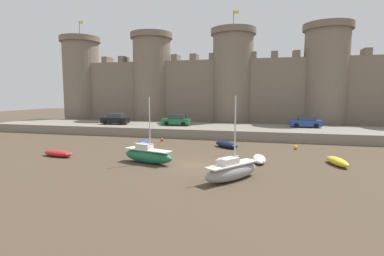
{
  "coord_description": "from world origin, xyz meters",
  "views": [
    {
      "loc": [
        6.14,
        -23.42,
        5.85
      ],
      "look_at": [
        -1.12,
        4.85,
        2.5
      ],
      "focal_mm": 28.0,
      "sensor_mm": 36.0,
      "label": 1
    }
  ],
  "objects_px": {
    "rowboat_foreground_centre": "(58,153)",
    "car_quay_centre_west": "(306,122)",
    "mooring_buoy_mid_mud": "(296,147)",
    "rowboat_foreground_left": "(259,159)",
    "rowboat_midflat_centre": "(226,144)",
    "mooring_buoy_off_centre": "(162,140)",
    "sailboat_foreground_right": "(232,171)",
    "sailboat_near_channel_left": "(148,155)",
    "rowboat_near_channel_right": "(143,143)",
    "rowboat_midflat_left": "(337,161)",
    "car_quay_centre_east": "(177,120)",
    "car_quay_west": "(115,119)"
  },
  "relations": [
    {
      "from": "rowboat_foreground_centre",
      "to": "car_quay_centre_west",
      "type": "distance_m",
      "value": 31.49
    },
    {
      "from": "rowboat_foreground_centre",
      "to": "mooring_buoy_mid_mud",
      "type": "height_order",
      "value": "rowboat_foreground_centre"
    },
    {
      "from": "rowboat_foreground_left",
      "to": "rowboat_foreground_centre",
      "type": "relative_size",
      "value": 0.92
    },
    {
      "from": "rowboat_midflat_centre",
      "to": "mooring_buoy_off_centre",
      "type": "height_order",
      "value": "rowboat_midflat_centre"
    },
    {
      "from": "sailboat_foreground_right",
      "to": "car_quay_centre_west",
      "type": "xyz_separation_m",
      "value": [
        7.33,
        24.01,
        1.33
      ]
    },
    {
      "from": "sailboat_foreground_right",
      "to": "mooring_buoy_mid_mud",
      "type": "xyz_separation_m",
      "value": [
        5.18,
        13.09,
        -0.46
      ]
    },
    {
      "from": "sailboat_near_channel_left",
      "to": "rowboat_foreground_left",
      "type": "distance_m",
      "value": 9.53
    },
    {
      "from": "sailboat_foreground_right",
      "to": "rowboat_midflat_centre",
      "type": "xyz_separation_m",
      "value": [
        -2.05,
        12.24,
        -0.3
      ]
    },
    {
      "from": "rowboat_near_channel_right",
      "to": "mooring_buoy_mid_mud",
      "type": "height_order",
      "value": "rowboat_near_channel_right"
    },
    {
      "from": "rowboat_foreground_left",
      "to": "mooring_buoy_off_centre",
      "type": "height_order",
      "value": "rowboat_foreground_left"
    },
    {
      "from": "sailboat_near_channel_left",
      "to": "mooring_buoy_mid_mud",
      "type": "distance_m",
      "value": 16.01
    },
    {
      "from": "rowboat_midflat_centre",
      "to": "rowboat_foreground_left",
      "type": "bearing_deg",
      "value": -59.42
    },
    {
      "from": "rowboat_midflat_centre",
      "to": "rowboat_midflat_left",
      "type": "bearing_deg",
      "value": -30.12
    },
    {
      "from": "mooring_buoy_mid_mud",
      "to": "mooring_buoy_off_centre",
      "type": "bearing_deg",
      "value": 174.07
    },
    {
      "from": "rowboat_midflat_left",
      "to": "mooring_buoy_off_centre",
      "type": "bearing_deg",
      "value": 155.77
    },
    {
      "from": "rowboat_near_channel_right",
      "to": "car_quay_centre_east",
      "type": "relative_size",
      "value": 0.71
    },
    {
      "from": "sailboat_near_channel_left",
      "to": "rowboat_midflat_left",
      "type": "relative_size",
      "value": 1.73
    },
    {
      "from": "sailboat_near_channel_left",
      "to": "rowboat_midflat_centre",
      "type": "height_order",
      "value": "sailboat_near_channel_left"
    },
    {
      "from": "car_quay_centre_east",
      "to": "car_quay_west",
      "type": "bearing_deg",
      "value": -175.92
    },
    {
      "from": "sailboat_near_channel_left",
      "to": "car_quay_centre_west",
      "type": "height_order",
      "value": "sailboat_near_channel_left"
    },
    {
      "from": "rowboat_midflat_centre",
      "to": "mooring_buoy_off_centre",
      "type": "xyz_separation_m",
      "value": [
        -8.35,
        2.46,
        -0.18
      ]
    },
    {
      "from": "car_quay_centre_west",
      "to": "car_quay_centre_east",
      "type": "height_order",
      "value": "same"
    },
    {
      "from": "rowboat_midflat_centre",
      "to": "sailboat_foreground_right",
      "type": "bearing_deg",
      "value": -80.5
    },
    {
      "from": "rowboat_midflat_centre",
      "to": "rowboat_foreground_centre",
      "type": "bearing_deg",
      "value": -149.82
    },
    {
      "from": "rowboat_near_channel_right",
      "to": "rowboat_midflat_centre",
      "type": "height_order",
      "value": "rowboat_midflat_centre"
    },
    {
      "from": "car_quay_centre_west",
      "to": "sailboat_foreground_right",
      "type": "bearing_deg",
      "value": -106.98
    },
    {
      "from": "rowboat_foreground_left",
      "to": "mooring_buoy_off_centre",
      "type": "distance_m",
      "value": 14.81
    },
    {
      "from": "car_quay_centre_west",
      "to": "car_quay_centre_east",
      "type": "relative_size",
      "value": 1.0
    },
    {
      "from": "rowboat_foreground_centre",
      "to": "rowboat_midflat_left",
      "type": "bearing_deg",
      "value": 6.39
    },
    {
      "from": "sailboat_foreground_right",
      "to": "rowboat_foreground_centre",
      "type": "relative_size",
      "value": 1.65
    },
    {
      "from": "mooring_buoy_mid_mud",
      "to": "mooring_buoy_off_centre",
      "type": "xyz_separation_m",
      "value": [
        -15.57,
        1.62,
        -0.02
      ]
    },
    {
      "from": "rowboat_midflat_left",
      "to": "rowboat_foreground_centre",
      "type": "bearing_deg",
      "value": -173.61
    },
    {
      "from": "rowboat_midflat_centre",
      "to": "car_quay_centre_west",
      "type": "height_order",
      "value": "car_quay_centre_west"
    },
    {
      "from": "car_quay_centre_west",
      "to": "rowboat_foreground_centre",
      "type": "bearing_deg",
      "value": -139.83
    },
    {
      "from": "sailboat_near_channel_left",
      "to": "car_quay_centre_west",
      "type": "relative_size",
      "value": 1.36
    },
    {
      "from": "rowboat_foreground_left",
      "to": "mooring_buoy_mid_mud",
      "type": "relative_size",
      "value": 7.5
    },
    {
      "from": "rowboat_foreground_left",
      "to": "car_quay_west",
      "type": "distance_m",
      "value": 26.78
    },
    {
      "from": "rowboat_midflat_centre",
      "to": "car_quay_west",
      "type": "height_order",
      "value": "car_quay_west"
    },
    {
      "from": "rowboat_foreground_left",
      "to": "mooring_buoy_mid_mud",
      "type": "height_order",
      "value": "rowboat_foreground_left"
    },
    {
      "from": "rowboat_foreground_centre",
      "to": "car_quay_west",
      "type": "xyz_separation_m",
      "value": [
        -3.62,
        17.58,
        1.68
      ]
    },
    {
      "from": "rowboat_near_channel_right",
      "to": "rowboat_midflat_centre",
      "type": "bearing_deg",
      "value": 8.93
    },
    {
      "from": "rowboat_foreground_left",
      "to": "mooring_buoy_mid_mud",
      "type": "bearing_deg",
      "value": 63.21
    },
    {
      "from": "car_quay_centre_east",
      "to": "rowboat_midflat_centre",
      "type": "bearing_deg",
      "value": -48.21
    },
    {
      "from": "rowboat_foreground_centre",
      "to": "mooring_buoy_mid_mud",
      "type": "bearing_deg",
      "value": 23.18
    },
    {
      "from": "rowboat_foreground_left",
      "to": "car_quay_west",
      "type": "bearing_deg",
      "value": 145.16
    },
    {
      "from": "sailboat_near_channel_left",
      "to": "car_quay_centre_east",
      "type": "xyz_separation_m",
      "value": [
        -3.24,
        18.64,
        1.31
      ]
    },
    {
      "from": "sailboat_foreground_right",
      "to": "rowboat_foreground_left",
      "type": "height_order",
      "value": "sailboat_foreground_right"
    },
    {
      "from": "rowboat_midflat_centre",
      "to": "car_quay_centre_east",
      "type": "bearing_deg",
      "value": 131.79
    },
    {
      "from": "rowboat_near_channel_right",
      "to": "mooring_buoy_off_centre",
      "type": "bearing_deg",
      "value": 77.82
    },
    {
      "from": "sailboat_foreground_right",
      "to": "sailboat_near_channel_left",
      "type": "bearing_deg",
      "value": 155.99
    }
  ]
}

